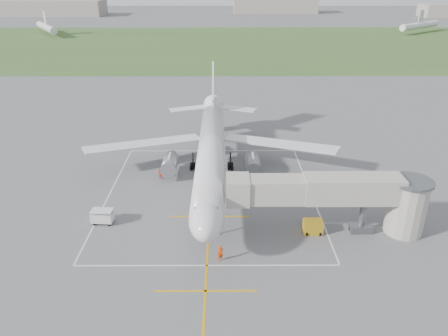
{
  "coord_description": "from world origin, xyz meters",
  "views": [
    {
      "loc": [
        1.67,
        -57.49,
        28.26
      ],
      "look_at": [
        1.88,
        -4.0,
        4.0
      ],
      "focal_mm": 35.0,
      "sensor_mm": 36.0,
      "label": 1
    }
  ],
  "objects_px": {
    "jet_bridge": "(345,196)",
    "ramp_worker_wing": "(160,173)",
    "baggage_cart": "(102,216)",
    "ramp_worker_nose": "(220,253)",
    "gpu_unit": "(313,227)",
    "airliner": "(211,152)"
  },
  "relations": [
    {
      "from": "ramp_worker_wing",
      "to": "gpu_unit",
      "type": "bearing_deg",
      "value": 160.96
    },
    {
      "from": "baggage_cart",
      "to": "ramp_worker_wing",
      "type": "bearing_deg",
      "value": 71.23
    },
    {
      "from": "gpu_unit",
      "to": "ramp_worker_wing",
      "type": "xyz_separation_m",
      "value": [
        -19.88,
        14.96,
        -0.05
      ]
    },
    {
      "from": "jet_bridge",
      "to": "ramp_worker_nose",
      "type": "bearing_deg",
      "value": -158.55
    },
    {
      "from": "jet_bridge",
      "to": "ramp_worker_wing",
      "type": "height_order",
      "value": "jet_bridge"
    },
    {
      "from": "gpu_unit",
      "to": "ramp_worker_nose",
      "type": "xyz_separation_m",
      "value": [
        -10.85,
        -5.35,
        0.08
      ]
    },
    {
      "from": "jet_bridge",
      "to": "ramp_worker_wing",
      "type": "relative_size",
      "value": 15.09
    },
    {
      "from": "gpu_unit",
      "to": "baggage_cart",
      "type": "xyz_separation_m",
      "value": [
        -25.27,
        2.31,
        0.09
      ]
    },
    {
      "from": "airliner",
      "to": "baggage_cart",
      "type": "distance_m",
      "value": 18.17
    },
    {
      "from": "jet_bridge",
      "to": "ramp_worker_wing",
      "type": "distance_m",
      "value": 27.85
    },
    {
      "from": "gpu_unit",
      "to": "ramp_worker_nose",
      "type": "distance_m",
      "value": 12.1
    },
    {
      "from": "jet_bridge",
      "to": "ramp_worker_nose",
      "type": "relative_size",
      "value": 12.92
    },
    {
      "from": "airliner",
      "to": "ramp_worker_nose",
      "type": "xyz_separation_m",
      "value": [
        1.43,
        -19.87,
        -3.49
      ]
    },
    {
      "from": "airliner",
      "to": "ramp_worker_wing",
      "type": "distance_m",
      "value": 8.43
    },
    {
      "from": "jet_bridge",
      "to": "baggage_cart",
      "type": "distance_m",
      "value": 29.03
    },
    {
      "from": "ramp_worker_wing",
      "to": "ramp_worker_nose",
      "type": "bearing_deg",
      "value": 131.9
    },
    {
      "from": "ramp_worker_nose",
      "to": "baggage_cart",
      "type": "bearing_deg",
      "value": 126.49
    },
    {
      "from": "baggage_cart",
      "to": "ramp_worker_wing",
      "type": "xyz_separation_m",
      "value": [
        5.39,
        12.65,
        -0.14
      ]
    },
    {
      "from": "airliner",
      "to": "jet_bridge",
      "type": "xyz_separation_m",
      "value": [
        15.72,
        -14.25,
        0.35
      ]
    },
    {
      "from": "airliner",
      "to": "ramp_worker_wing",
      "type": "xyz_separation_m",
      "value": [
        -7.6,
        0.44,
        -3.62
      ]
    },
    {
      "from": "jet_bridge",
      "to": "gpu_unit",
      "type": "relative_size",
      "value": 10.46
    },
    {
      "from": "airliner",
      "to": "jet_bridge",
      "type": "bearing_deg",
      "value": -42.19
    }
  ]
}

